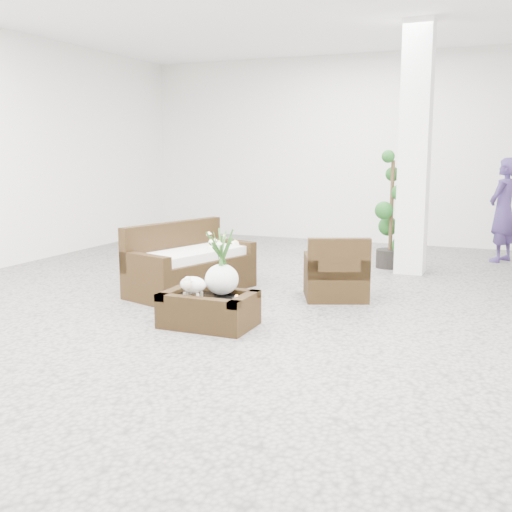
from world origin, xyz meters
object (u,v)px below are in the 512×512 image
at_px(armchair, 336,267).
at_px(loveseat, 191,258).
at_px(topiary, 391,211).
at_px(coffee_table, 209,311).

bearing_deg(armchair, loveseat, -9.22).
xyz_separation_m(armchair, loveseat, (-1.73, -0.41, 0.05)).
relative_size(armchair, loveseat, 0.47).
bearing_deg(armchair, topiary, -118.44).
height_order(coffee_table, loveseat, loveseat).
bearing_deg(coffee_table, armchair, 63.11).
xyz_separation_m(loveseat, topiary, (1.96, 2.62, 0.43)).
xyz_separation_m(coffee_table, topiary, (1.07, 3.88, 0.70)).
distance_m(armchair, topiary, 2.27).
height_order(armchair, topiary, topiary).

